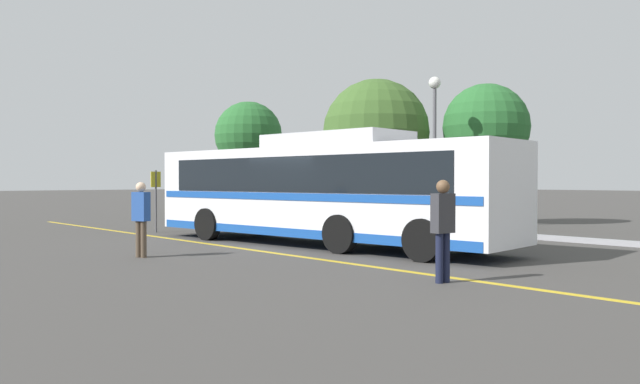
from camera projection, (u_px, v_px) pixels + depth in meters
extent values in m
plane|color=#423F3D|center=(306.00, 245.00, 17.94)|extent=(220.00, 220.00, 0.00)
cube|color=gold|center=(259.00, 251.00, 16.51)|extent=(31.79, 0.20, 0.01)
cube|color=#99999E|center=(450.00, 231.00, 22.22)|extent=(39.79, 0.36, 0.15)
cube|color=white|center=(320.00, 191.00, 17.96)|extent=(11.99, 3.70, 2.49)
cube|color=black|center=(320.00, 175.00, 17.95)|extent=(10.35, 3.57, 0.98)
cube|color=#194CA5|center=(320.00, 196.00, 17.96)|extent=(11.76, 3.72, 0.20)
cube|color=#194CA5|center=(320.00, 230.00, 17.98)|extent=(11.76, 3.71, 0.24)
cube|color=black|center=(195.00, 187.00, 21.91)|extent=(0.26, 2.21, 1.81)
cube|color=black|center=(195.00, 158.00, 21.89)|extent=(0.22, 1.76, 0.24)
cube|color=silver|center=(336.00, 140.00, 17.54)|extent=(4.31, 2.42, 0.38)
cube|color=black|center=(190.00, 218.00, 22.12)|extent=(0.23, 1.88, 0.04)
cube|color=black|center=(190.00, 223.00, 22.12)|extent=(0.23, 1.88, 0.04)
cylinder|color=black|center=(208.00, 224.00, 19.52)|extent=(1.02, 0.38, 1.00)
cylinder|color=black|center=(264.00, 220.00, 21.32)|extent=(1.02, 0.38, 1.00)
cylinder|color=black|center=(340.00, 234.00, 15.90)|extent=(1.02, 0.38, 1.00)
cylinder|color=black|center=(395.00, 229.00, 17.70)|extent=(1.02, 0.38, 1.00)
cylinder|color=black|center=(423.00, 240.00, 14.25)|extent=(1.02, 0.38, 1.00)
cylinder|color=black|center=(474.00, 234.00, 16.04)|extent=(1.02, 0.38, 1.00)
cube|color=black|center=(240.00, 207.00, 29.27)|extent=(4.61, 2.14, 0.65)
cube|color=black|center=(239.00, 195.00, 29.34)|extent=(2.00, 1.72, 0.51)
cylinder|color=black|center=(274.00, 214.00, 28.95)|extent=(0.61, 0.25, 0.60)
cylinder|color=black|center=(246.00, 216.00, 27.71)|extent=(0.61, 0.25, 0.60)
cylinder|color=black|center=(236.00, 212.00, 30.85)|extent=(0.61, 0.25, 0.60)
cylinder|color=black|center=(208.00, 214.00, 29.61)|extent=(0.61, 0.25, 0.60)
cube|color=silver|center=(309.00, 211.00, 25.47)|extent=(4.28, 1.98, 0.66)
cube|color=black|center=(311.00, 196.00, 25.39)|extent=(1.86, 1.59, 0.55)
cylinder|color=black|center=(273.00, 218.00, 25.79)|extent=(0.61, 0.25, 0.60)
cylinder|color=black|center=(300.00, 217.00, 26.93)|extent=(0.61, 0.25, 0.60)
cylinder|color=black|center=(319.00, 221.00, 24.03)|extent=(0.61, 0.25, 0.60)
cylinder|color=black|center=(345.00, 219.00, 25.17)|extent=(0.61, 0.25, 0.60)
cylinder|color=#191E38|center=(439.00, 258.00, 11.30)|extent=(0.14, 0.14, 0.91)
cylinder|color=#191E38|center=(446.00, 258.00, 11.39)|extent=(0.14, 0.14, 0.91)
cube|color=#333338|center=(443.00, 213.00, 11.33)|extent=(0.28, 0.45, 0.72)
sphere|color=brown|center=(443.00, 187.00, 11.32)|extent=(0.25, 0.25, 0.25)
cylinder|color=brown|center=(139.00, 239.00, 15.13)|extent=(0.14, 0.14, 0.89)
cylinder|color=brown|center=(144.00, 239.00, 15.05)|extent=(0.14, 0.14, 0.89)
cube|color=#264C99|center=(141.00, 206.00, 15.08)|extent=(0.47, 0.34, 0.70)
sphere|color=beige|center=(141.00, 187.00, 15.07)|extent=(0.24, 0.24, 0.24)
cylinder|color=#59595E|center=(156.00, 201.00, 22.40)|extent=(0.07, 0.07, 2.24)
cube|color=yellow|center=(156.00, 179.00, 22.39)|extent=(0.07, 0.40, 0.56)
cylinder|color=#59595E|center=(434.00, 159.00, 24.03)|extent=(0.14, 0.14, 5.40)
sphere|color=silver|center=(435.00, 83.00, 23.98)|extent=(0.47, 0.47, 0.47)
cylinder|color=#513823|center=(376.00, 198.00, 27.26)|extent=(0.28, 0.28, 2.22)
sphere|color=#3D6028|center=(376.00, 133.00, 27.21)|extent=(4.66, 4.66, 4.66)
cylinder|color=#513823|center=(486.00, 192.00, 26.45)|extent=(0.28, 0.28, 2.78)
sphere|color=#28662D|center=(486.00, 127.00, 26.40)|extent=(3.65, 3.65, 3.65)
cylinder|color=#513823|center=(249.00, 187.00, 34.64)|extent=(0.28, 0.28, 2.98)
sphere|color=#28662D|center=(248.00, 135.00, 34.59)|extent=(3.74, 3.74, 3.74)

